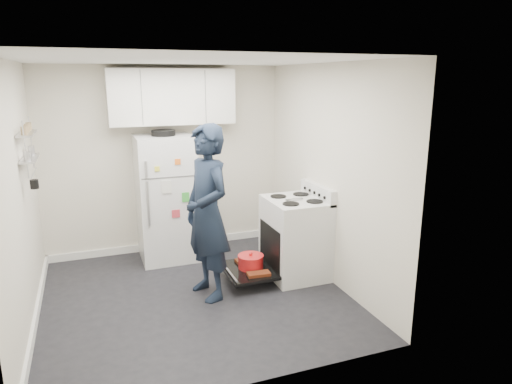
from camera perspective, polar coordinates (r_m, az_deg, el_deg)
name	(u,v)px	position (r m, az deg, el deg)	size (l,w,h in m)	color
room	(188,190)	(4.79, -8.50, 0.31)	(3.21, 3.21, 2.51)	black
electric_range	(294,238)	(5.51, 4.81, -5.78)	(0.66, 0.76, 1.10)	silver
open_oven_door	(249,266)	(5.41, -0.83, -9.23)	(0.55, 0.70, 0.23)	black
refrigerator	(166,198)	(6.04, -11.13, -0.71)	(0.72, 0.74, 1.70)	silver
upper_cabinets	(172,97)	(6.06, -10.47, 11.63)	(1.60, 0.33, 0.70)	silver
wall_shelf_rack	(29,146)	(5.09, -26.55, 5.16)	(0.14, 0.60, 0.61)	#B2B2B7
person	(207,213)	(4.86, -6.12, -2.62)	(0.69, 0.45, 1.89)	black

